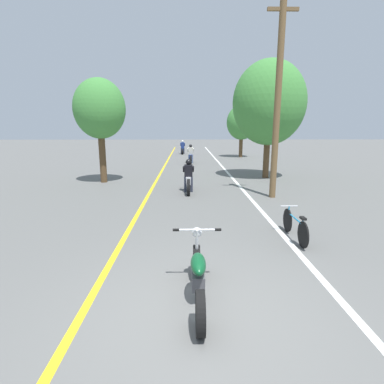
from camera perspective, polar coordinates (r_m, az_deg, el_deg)
name	(u,v)px	position (r m, az deg, el deg)	size (l,w,h in m)	color
ground_plane	(196,311)	(4.86, 0.78, -21.73)	(120.00, 120.00, 0.00)	#60605E
lane_stripe_center	(158,177)	(16.60, -6.41, 2.89)	(0.14, 48.00, 0.01)	yellow
lane_stripe_edge	(231,177)	(16.70, 7.48, 2.92)	(0.14, 48.00, 0.01)	white
utility_pole	(278,98)	(11.93, 16.04, 16.81)	(1.10, 0.24, 7.29)	brown
roadside_tree_right_near	(269,103)	(16.56, 14.49, 16.08)	(3.76, 3.38, 6.07)	#513A23
roadside_tree_right_far	(242,123)	(27.45, 9.43, 12.91)	(2.63, 2.37, 4.58)	#513A23
roadside_tree_left	(100,110)	(15.36, -17.20, 14.78)	(2.45, 2.21, 4.95)	#513A23
motorcycle_foreground	(198,275)	(4.91, 1.17, -15.50)	(0.84, 2.16, 1.01)	black
motorcycle_rider_lead	(188,179)	(12.65, -0.68, 2.40)	(0.50, 2.03, 1.38)	black
motorcycle_rider_mid	(191,156)	(22.68, -0.27, 6.87)	(0.50, 2.09, 1.41)	black
motorcycle_rider_far	(183,149)	(30.41, -1.79, 8.23)	(0.50, 1.99, 1.37)	black
bicycle_parked	(295,226)	(7.80, 19.02, -6.13)	(0.44, 1.70, 0.72)	black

